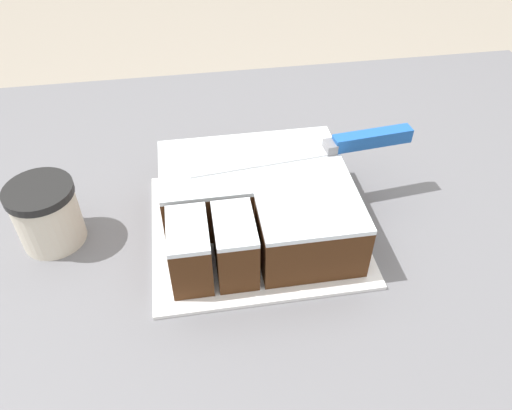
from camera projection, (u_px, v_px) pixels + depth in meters
The scene contains 5 objects.
countertop at pixel (266, 389), 1.04m from camera, with size 1.40×1.10×0.89m.
cake_board at pixel (256, 228), 0.76m from camera, with size 0.31×0.29×0.01m.
cake at pixel (258, 204), 0.73m from camera, with size 0.27×0.24×0.09m.
knife at pixel (349, 143), 0.75m from camera, with size 0.34×0.06×0.02m.
coffee_cup at pixel (47, 214), 0.72m from camera, with size 0.10×0.10×0.10m.
Camera 1 is at (-0.10, -0.50, 1.43)m, focal length 35.00 mm.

